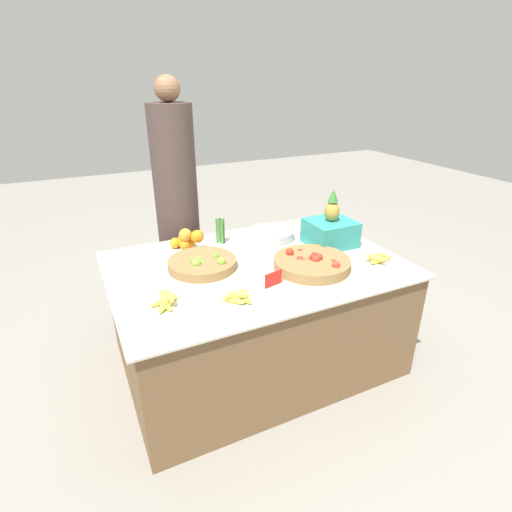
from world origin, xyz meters
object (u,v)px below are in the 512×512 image
lime_bowl (202,264)px  produce_crate (330,230)px  tomato_basket (312,263)px  metal_bowl (271,235)px  price_sign (273,279)px  vendor_person (178,212)px

lime_bowl → produce_crate: (0.86, -0.03, 0.07)m
tomato_basket → metal_bowl: tomato_basket is taller
lime_bowl → metal_bowl: (0.56, 0.23, 0.00)m
tomato_basket → produce_crate: 0.39m
price_sign → produce_crate: size_ratio=0.30×
lime_bowl → produce_crate: size_ratio=1.06×
lime_bowl → vendor_person: 0.75m
metal_bowl → produce_crate: size_ratio=0.83×
lime_bowl → price_sign: size_ratio=3.47×
produce_crate → vendor_person: bearing=135.8°
tomato_basket → produce_crate: produce_crate is taller
lime_bowl → tomato_basket: bearing=-25.4°
metal_bowl → price_sign: (-0.29, -0.59, 0.01)m
metal_bowl → tomato_basket: bearing=-89.4°
lime_bowl → tomato_basket: tomato_basket is taller
vendor_person → lime_bowl: bearing=-95.2°
price_sign → produce_crate: 0.69m
metal_bowl → price_sign: bearing=-116.5°
tomato_basket → vendor_person: bearing=116.1°
vendor_person → price_sign: bearing=-79.8°
metal_bowl → lime_bowl: bearing=-158.1°
lime_bowl → produce_crate: bearing=-1.7°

